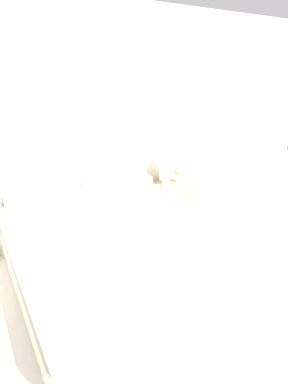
# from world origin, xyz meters

# --- Properties ---
(ground_plane) EXTENTS (12.00, 12.00, 0.00)m
(ground_plane) POSITION_xyz_m (0.00, 0.00, 0.00)
(ground_plane) COLOR silver
(wall_back) EXTENTS (8.00, 0.06, 2.60)m
(wall_back) POSITION_xyz_m (0.00, 0.07, 1.30)
(wall_back) COLOR silver
(wall_back) RESTS_ON ground_plane
(bed) EXTENTS (1.77, 1.98, 0.99)m
(bed) POSITION_xyz_m (0.00, -0.93, 0.32)
(bed) COLOR beige
(bed) RESTS_ON ground_plane
(nightstand) EXTENTS (0.47, 0.49, 0.51)m
(nightstand) POSITION_xyz_m (1.19, -0.25, 0.25)
(nightstand) COLOR tan
(nightstand) RESTS_ON ground_plane
(table_lamp) EXTENTS (0.24, 0.24, 0.36)m
(table_lamp) POSITION_xyz_m (1.15, -0.17, 0.77)
(table_lamp) COLOR beige
(table_lamp) RESTS_ON nightstand
(flower_vase) EXTENTS (0.12, 0.12, 0.22)m
(flower_vase) POSITION_xyz_m (1.34, -0.19, 0.63)
(flower_vase) COLOR silver
(flower_vase) RESTS_ON nightstand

